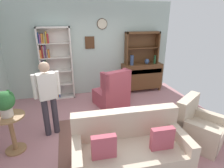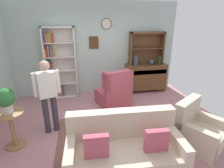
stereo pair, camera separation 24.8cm
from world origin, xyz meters
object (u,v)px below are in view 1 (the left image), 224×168
vase_round (147,61)px  potted_plant_large (5,102)px  sideboard (141,76)px  bottle_wine (155,60)px  bookshelf (54,66)px  armchair_floral (198,128)px  coffee_table (119,124)px  book_stack (119,122)px  vase_tall (132,60)px  wingback_chair (113,93)px  person_reading (48,94)px  plant_stand (12,130)px  sideboard_hutch (142,43)px  couch_floral (130,150)px

vase_round → potted_plant_large: bearing=-149.5°
sideboard → bottle_wine: bearing=-12.9°
sideboard → bookshelf: bearing=178.2°
armchair_floral → coffee_table: size_ratio=1.33×
sideboard → potted_plant_large: potted_plant_large is taller
book_stack → vase_tall: bearing=64.5°
wingback_chair → book_stack: bearing=-100.3°
vase_round → person_reading: (-2.92, -1.72, -0.10)m
potted_plant_large → plant_stand: bearing=26.7°
sideboard_hutch → bottle_wine: sideboard_hutch is taller
sideboard → wingback_chair: wingback_chair is taller
armchair_floral → person_reading: size_ratio=0.68×
bottle_wine → sideboard: bearing=167.1°
vase_round → bottle_wine: 0.27m
potted_plant_large → book_stack: size_ratio=2.15×
wingback_chair → vase_round: bearing=30.7°
vase_round → coffee_table: bearing=-125.2°
person_reading → armchair_floral: bearing=-19.5°
couch_floral → wingback_chair: wingback_chair is taller
couch_floral → bookshelf: bearing=111.3°
wingback_chair → plant_stand: size_ratio=1.44×
bottle_wine → plant_stand: bottle_wine is taller
coffee_table → book_stack: (-0.03, -0.08, 0.10)m
sideboard_hutch → coffee_table: size_ratio=1.37×
wingback_chair → book_stack: 1.57m
vase_round → vase_tall: bearing=-178.5°
sideboard_hutch → armchair_floral: bearing=-90.0°
sideboard_hutch → sideboard: bearing=-90.0°
bookshelf → bottle_wine: bearing=-3.2°
armchair_floral → wingback_chair: bearing=122.7°
sideboard → vase_round: 0.52m
armchair_floral → potted_plant_large: bearing=169.9°
bookshelf → vase_round: bearing=-3.0°
potted_plant_large → coffee_table: 2.08m
bookshelf → armchair_floral: size_ratio=1.97×
potted_plant_large → book_stack: bearing=-7.2°
sideboard → wingback_chair: bearing=-144.6°
person_reading → couch_floral: bearing=-44.6°
vase_tall → armchair_floral: size_ratio=0.29×
vase_tall → couch_floral: (-1.12, -2.97, -0.76)m
bottle_wine → person_reading: 3.61m
coffee_table → person_reading: bearing=157.5°
coffee_table → armchair_floral: bearing=-16.8°
plant_stand → coffee_table: (1.96, -0.17, -0.09)m
vase_round → potted_plant_large: potted_plant_large is taller
couch_floral → book_stack: bearing=89.3°
vase_tall → wingback_chair: (-0.83, -0.79, -0.69)m
potted_plant_large → armchair_floral: bearing=-10.1°
sideboard → vase_round: (0.13, -0.07, 0.50)m
sideboard → couch_floral: sideboard is taller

